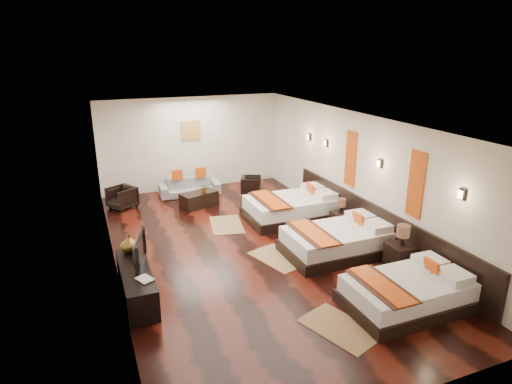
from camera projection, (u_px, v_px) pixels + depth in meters
name	position (u px, v px, depth m)	size (l,w,h in m)	color
floor	(248.00, 248.00, 9.58)	(5.50, 9.50, 0.01)	black
ceiling	(247.00, 121.00, 8.69)	(5.50, 9.50, 0.01)	white
back_wall	(191.00, 143.00, 13.31)	(5.50, 0.01, 2.80)	silver
left_wall	(110.00, 205.00, 8.15)	(0.01, 9.50, 2.80)	silver
right_wall	(358.00, 174.00, 10.12)	(0.01, 9.50, 2.80)	silver
headboard_panel	(374.00, 224.00, 9.70)	(0.08, 6.60, 0.90)	black
bed_near	(408.00, 292.00, 7.36)	(2.08, 1.31, 0.79)	black
bed_mid	(338.00, 241.00, 9.27)	(2.23, 1.40, 0.85)	black
bed_far	(293.00, 207.00, 11.15)	(2.32, 1.46, 0.88)	black
nightstand_a	(401.00, 254.00, 8.57)	(0.48, 0.48, 0.95)	black
nightstand_b	(340.00, 219.00, 10.49)	(0.40, 0.40, 0.79)	black
jute_mat_near	(340.00, 328.00, 6.87)	(0.75, 1.20, 0.01)	olive
jute_mat_mid	(278.00, 258.00, 9.14)	(0.75, 1.20, 0.01)	olive
jute_mat_far	(226.00, 225.00, 10.84)	(0.75, 1.20, 0.01)	olive
tv_console	(137.00, 283.00, 7.63)	(0.50, 1.80, 0.55)	black
tv	(136.00, 251.00, 7.64)	(0.91, 0.12, 0.52)	black
book	(139.00, 282.00, 7.12)	(0.21, 0.29, 0.03)	black
figurine	(129.00, 244.00, 8.12)	(0.33, 0.33, 0.35)	brown
sofa	(190.00, 187.00, 12.96)	(1.76, 0.69, 0.51)	gray
armchair_left	(122.00, 198.00, 11.89)	(0.64, 0.66, 0.60)	black
armchair_right	(251.00, 185.00, 13.07)	(0.57, 0.59, 0.53)	black
coffee_table	(199.00, 199.00, 12.06)	(1.00, 0.50, 0.40)	black
table_plant	(204.00, 188.00, 11.95)	(0.23, 0.20, 0.25)	#245F1F
orange_panel_a	(416.00, 184.00, 8.35)	(0.04, 0.40, 1.30)	#D86014
orange_panel_b	(351.00, 159.00, 10.28)	(0.04, 0.40, 1.30)	#D86014
sconce_near	(462.00, 194.00, 7.32)	(0.07, 0.12, 0.18)	black
sconce_mid	(380.00, 163.00, 9.26)	(0.07, 0.12, 0.18)	black
sconce_far	(326.00, 143.00, 11.19)	(0.07, 0.12, 0.18)	black
sconce_lounge	(309.00, 137.00, 11.98)	(0.07, 0.12, 0.18)	black
gold_artwork	(191.00, 130.00, 13.17)	(0.60, 0.04, 0.60)	#AD873F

